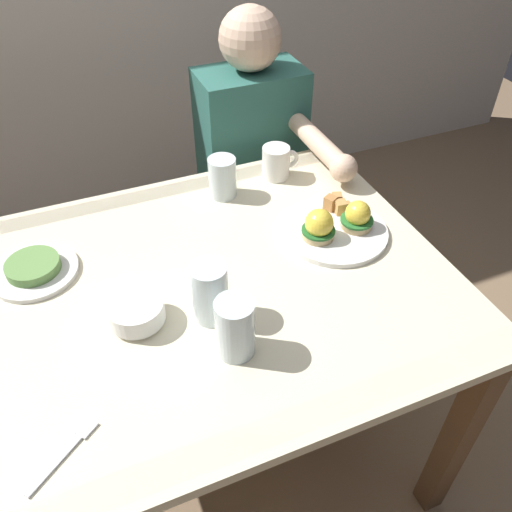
# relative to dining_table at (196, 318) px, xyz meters

# --- Properties ---
(ground_plane) EXTENTS (6.00, 6.00, 0.00)m
(ground_plane) POSITION_rel_dining_table_xyz_m (0.00, 0.00, -0.63)
(ground_plane) COLOR #7F664C
(dining_table) EXTENTS (1.20, 0.90, 0.74)m
(dining_table) POSITION_rel_dining_table_xyz_m (0.00, 0.00, 0.00)
(dining_table) COLOR beige
(dining_table) RESTS_ON ground_plane
(eggs_benedict_plate) EXTENTS (0.27, 0.27, 0.09)m
(eggs_benedict_plate) POSITION_rel_dining_table_xyz_m (0.40, 0.04, 0.13)
(eggs_benedict_plate) COLOR white
(eggs_benedict_plate) RESTS_ON dining_table
(fruit_bowl) EXTENTS (0.12, 0.12, 0.05)m
(fruit_bowl) POSITION_rel_dining_table_xyz_m (-0.14, -0.06, 0.14)
(fruit_bowl) COLOR white
(fruit_bowl) RESTS_ON dining_table
(coffee_mug) EXTENTS (0.11, 0.08, 0.09)m
(coffee_mug) POSITION_rel_dining_table_xyz_m (0.37, 0.35, 0.16)
(coffee_mug) COLOR white
(coffee_mug) RESTS_ON dining_table
(fork) EXTENTS (0.13, 0.11, 0.00)m
(fork) POSITION_rel_dining_table_xyz_m (-0.32, -0.30, 0.11)
(fork) COLOR silver
(fork) RESTS_ON dining_table
(water_glass_near) EXTENTS (0.08, 0.08, 0.13)m
(water_glass_near) POSITION_rel_dining_table_xyz_m (0.03, -0.21, 0.16)
(water_glass_near) COLOR silver
(water_glass_near) RESTS_ON dining_table
(water_glass_far) EXTENTS (0.08, 0.08, 0.14)m
(water_glass_far) POSITION_rel_dining_table_xyz_m (0.01, -0.10, 0.17)
(water_glass_far) COLOR silver
(water_glass_far) RESTS_ON dining_table
(water_glass_extra) EXTENTS (0.08, 0.08, 0.11)m
(water_glass_extra) POSITION_rel_dining_table_xyz_m (0.19, 0.32, 0.16)
(water_glass_extra) COLOR silver
(water_glass_extra) RESTS_ON dining_table
(side_plate) EXTENTS (0.20, 0.20, 0.04)m
(side_plate) POSITION_rel_dining_table_xyz_m (-0.33, 0.18, 0.12)
(side_plate) COLOR white
(side_plate) RESTS_ON dining_table
(diner_person) EXTENTS (0.34, 0.54, 1.14)m
(diner_person) POSITION_rel_dining_table_xyz_m (0.40, 0.60, 0.02)
(diner_person) COLOR #33333D
(diner_person) RESTS_ON ground_plane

